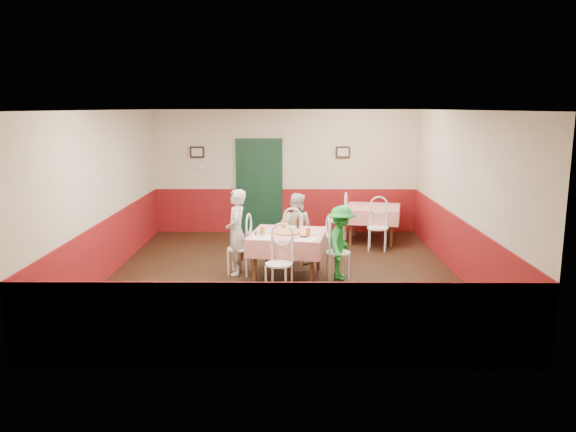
{
  "coord_description": "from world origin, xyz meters",
  "views": [
    {
      "loc": [
        0.13,
        -9.26,
        2.84
      ],
      "look_at": [
        0.08,
        -0.01,
        1.05
      ],
      "focal_mm": 35.0,
      "sensor_mm": 36.0,
      "label": 1
    }
  ],
  "objects_px": {
    "beer_bottle": "(298,223)",
    "diner_far": "(296,228)",
    "glass_a": "(263,231)",
    "wallet": "(303,237)",
    "chair_far": "(296,239)",
    "pizza": "(287,233)",
    "chair_near": "(279,264)",
    "chair_second_b": "(378,228)",
    "second_table": "(372,224)",
    "chair_left": "(239,249)",
    "glass_c": "(284,224)",
    "chair_second_a": "(338,221)",
    "glass_b": "(308,232)",
    "chair_right": "(338,253)",
    "main_table": "(288,255)",
    "diner_right": "(341,243)",
    "diner_left": "(236,232)"
  },
  "relations": [
    {
      "from": "wallet",
      "to": "diner_far",
      "type": "distance_m",
      "value": 1.23
    },
    {
      "from": "beer_bottle",
      "to": "diner_far",
      "type": "height_order",
      "value": "diner_far"
    },
    {
      "from": "glass_c",
      "to": "diner_right",
      "type": "relative_size",
      "value": 0.12
    },
    {
      "from": "main_table",
      "to": "second_table",
      "type": "relative_size",
      "value": 1.09
    },
    {
      "from": "chair_right",
      "to": "glass_b",
      "type": "bearing_deg",
      "value": 101.06
    },
    {
      "from": "glass_c",
      "to": "diner_right",
      "type": "xyz_separation_m",
      "value": [
        0.96,
        -0.54,
        -0.21
      ]
    },
    {
      "from": "glass_b",
      "to": "glass_a",
      "type": "bearing_deg",
      "value": 173.45
    },
    {
      "from": "second_table",
      "to": "chair_left",
      "type": "relative_size",
      "value": 1.24
    },
    {
      "from": "pizza",
      "to": "diner_left",
      "type": "bearing_deg",
      "value": 167.14
    },
    {
      "from": "glass_a",
      "to": "diner_right",
      "type": "height_order",
      "value": "diner_right"
    },
    {
      "from": "second_table",
      "to": "diner_right",
      "type": "xyz_separation_m",
      "value": [
        -0.91,
        -2.72,
        0.25
      ]
    },
    {
      "from": "second_table",
      "to": "chair_near",
      "type": "height_order",
      "value": "chair_near"
    },
    {
      "from": "second_table",
      "to": "main_table",
      "type": "bearing_deg",
      "value": -124.97
    },
    {
      "from": "chair_near",
      "to": "chair_second_b",
      "type": "relative_size",
      "value": 1.0
    },
    {
      "from": "diner_left",
      "to": "diner_far",
      "type": "bearing_deg",
      "value": 123.93
    },
    {
      "from": "chair_right",
      "to": "pizza",
      "type": "distance_m",
      "value": 0.92
    },
    {
      "from": "chair_far",
      "to": "pizza",
      "type": "bearing_deg",
      "value": 98.98
    },
    {
      "from": "chair_left",
      "to": "glass_c",
      "type": "xyz_separation_m",
      "value": [
        0.76,
        0.26,
        0.38
      ]
    },
    {
      "from": "second_table",
      "to": "beer_bottle",
      "type": "bearing_deg",
      "value": -126.39
    },
    {
      "from": "second_table",
      "to": "glass_a",
      "type": "distance_m",
      "value": 3.58
    },
    {
      "from": "second_table",
      "to": "glass_a",
      "type": "bearing_deg",
      "value": -128.64
    },
    {
      "from": "chair_second_a",
      "to": "glass_b",
      "type": "distance_m",
      "value": 2.98
    },
    {
      "from": "main_table",
      "to": "glass_a",
      "type": "bearing_deg",
      "value": -154.35
    },
    {
      "from": "chair_right",
      "to": "wallet",
      "type": "distance_m",
      "value": 0.7
    },
    {
      "from": "chair_left",
      "to": "pizza",
      "type": "xyz_separation_m",
      "value": [
        0.82,
        -0.19,
        0.32
      ]
    },
    {
      "from": "chair_second_a",
      "to": "pizza",
      "type": "bearing_deg",
      "value": -10.02
    },
    {
      "from": "chair_left",
      "to": "beer_bottle",
      "type": "distance_m",
      "value": 1.11
    },
    {
      "from": "chair_near",
      "to": "pizza",
      "type": "xyz_separation_m",
      "value": [
        0.12,
        0.78,
        0.32
      ]
    },
    {
      "from": "chair_right",
      "to": "pizza",
      "type": "xyz_separation_m",
      "value": [
        -0.85,
        0.08,
        0.32
      ]
    },
    {
      "from": "chair_left",
      "to": "beer_bottle",
      "type": "xyz_separation_m",
      "value": [
        1.01,
        0.22,
        0.41
      ]
    },
    {
      "from": "chair_far",
      "to": "diner_far",
      "type": "height_order",
      "value": "diner_far"
    },
    {
      "from": "chair_second_b",
      "to": "diner_right",
      "type": "bearing_deg",
      "value": -102.81
    },
    {
      "from": "diner_left",
      "to": "diner_right",
      "type": "xyz_separation_m",
      "value": [
        1.78,
        -0.29,
        -0.11
      ]
    },
    {
      "from": "main_table",
      "to": "diner_right",
      "type": "relative_size",
      "value": 0.97
    },
    {
      "from": "chair_near",
      "to": "chair_far",
      "type": "bearing_deg",
      "value": 97.51
    },
    {
      "from": "second_table",
      "to": "chair_left",
      "type": "bearing_deg",
      "value": -137.26
    },
    {
      "from": "main_table",
      "to": "chair_second_b",
      "type": "bearing_deg",
      "value": 45.38
    },
    {
      "from": "chair_far",
      "to": "beer_bottle",
      "type": "height_order",
      "value": "beer_bottle"
    },
    {
      "from": "pizza",
      "to": "chair_far",
      "type": "bearing_deg",
      "value": 80.36
    },
    {
      "from": "beer_bottle",
      "to": "diner_right",
      "type": "distance_m",
      "value": 0.91
    },
    {
      "from": "chair_far",
      "to": "chair_left",
      "type": "bearing_deg",
      "value": 54.4
    },
    {
      "from": "glass_c",
      "to": "chair_near",
      "type": "bearing_deg",
      "value": -92.78
    },
    {
      "from": "chair_left",
      "to": "glass_c",
      "type": "height_order",
      "value": "glass_c"
    },
    {
      "from": "glass_a",
      "to": "wallet",
      "type": "height_order",
      "value": "glass_a"
    },
    {
      "from": "chair_second_a",
      "to": "glass_c",
      "type": "distance_m",
      "value": 2.48
    },
    {
      "from": "chair_near",
      "to": "pizza",
      "type": "height_order",
      "value": "chair_near"
    },
    {
      "from": "chair_far",
      "to": "pizza",
      "type": "distance_m",
      "value": 0.96
    },
    {
      "from": "glass_b",
      "to": "chair_far",
      "type": "bearing_deg",
      "value": 99.72
    },
    {
      "from": "chair_far",
      "to": "beer_bottle",
      "type": "distance_m",
      "value": 0.64
    },
    {
      "from": "diner_left",
      "to": "wallet",
      "type": "bearing_deg",
      "value": 65.47
    }
  ]
}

